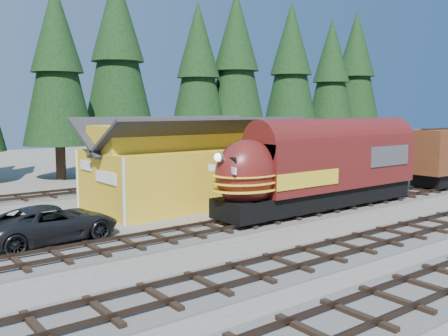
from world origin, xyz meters
TOP-DOWN VIEW (x-y plane):
  - ground at (0.00, 0.00)m, footprint 120.00×120.00m
  - track_siding at (10.00, 4.00)m, footprint 68.00×3.20m
  - depot at (-0.00, 10.50)m, footprint 12.80×7.00m
  - conifer_backdrop at (3.61, 24.99)m, footprint 79.70×22.69m
  - locomotive at (4.02, 4.00)m, footprint 14.45×2.87m
  - pickup_truck_a at (-9.83, 6.78)m, footprint 5.99×3.17m

SIDE VIEW (x-z plane):
  - ground at x=0.00m, z-range 0.00..0.00m
  - track_siding at x=10.00m, z-range -0.11..0.22m
  - pickup_truck_a at x=-9.83m, z-range 0.00..1.61m
  - locomotive at x=4.02m, z-range 0.37..4.29m
  - depot at x=0.00m, z-range 0.31..5.61m
  - conifer_backdrop at x=3.61m, z-range 1.54..18.77m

